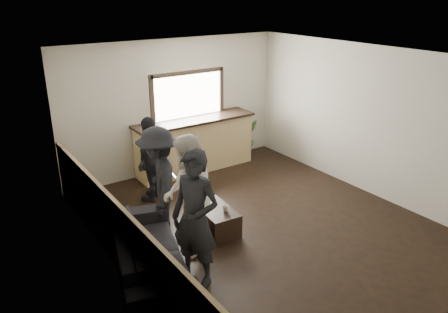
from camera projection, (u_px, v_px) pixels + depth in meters
ground at (262, 223)px, 7.41m from camera, size 5.00×6.00×0.01m
room_shell at (226, 151)px, 6.50m from camera, size 5.01×6.01×2.80m
bar_counter at (195, 141)px, 9.42m from camera, size 2.70×0.68×2.13m
sofa at (149, 252)px, 6.03m from camera, size 1.48×2.44×0.67m
coffee_table at (215, 219)px, 7.16m from camera, size 0.56×0.92×0.39m
cup_a at (205, 203)px, 7.16m from camera, size 0.13×0.13×0.09m
cup_b at (225, 208)px, 6.98m from camera, size 0.15×0.15×0.10m
potted_plant at (247, 138)px, 10.17m from camera, size 0.56×0.48×0.91m
person_a at (195, 219)px, 5.64m from camera, size 0.71×0.82×1.89m
person_b at (188, 196)px, 6.31m from camera, size 1.02×1.11×1.83m
person_c at (159, 181)px, 6.89m from camera, size 1.06×1.31×1.77m
person_d at (151, 159)px, 8.02m from camera, size 0.97×0.92×1.61m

